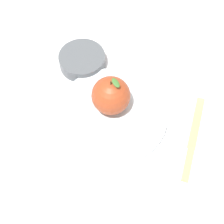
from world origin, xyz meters
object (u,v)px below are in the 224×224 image
(dinner_plate, at_px, (112,114))
(knife, at_px, (192,144))
(side_bowl, at_px, (82,59))
(spoon, at_px, (220,139))
(apple, at_px, (111,96))
(cup, at_px, (220,75))

(dinner_plate, xyz_separation_m, knife, (0.18, -0.03, -0.01))
(side_bowl, distance_m, knife, 0.33)
(dinner_plate, xyz_separation_m, spoon, (0.24, -0.00, -0.01))
(apple, relative_size, cup, 1.40)
(apple, relative_size, knife, 0.44)
(dinner_plate, bearing_deg, knife, -9.10)
(side_bowl, distance_m, cup, 0.33)
(knife, height_order, spoon, spoon)
(apple, bearing_deg, spoon, -4.37)
(dinner_plate, relative_size, apple, 2.63)
(dinner_plate, distance_m, cup, 0.26)
(side_bowl, relative_size, knife, 0.53)
(cup, xyz_separation_m, spoon, (0.02, -0.15, -0.03))
(apple, height_order, side_bowl, apple)
(apple, distance_m, spoon, 0.25)
(dinner_plate, height_order, spoon, dinner_plate)
(side_bowl, xyz_separation_m, spoon, (0.34, -0.13, -0.01))
(apple, xyz_separation_m, cup, (0.22, 0.13, -0.02))
(dinner_plate, distance_m, side_bowl, 0.17)
(apple, distance_m, cup, 0.26)
(dinner_plate, bearing_deg, cup, 33.13)
(knife, bearing_deg, side_bowl, 151.27)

